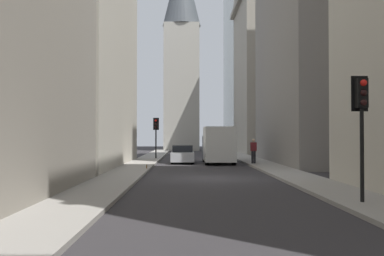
{
  "coord_description": "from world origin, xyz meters",
  "views": [
    {
      "loc": [
        -21.85,
        1.15,
        2.15
      ],
      "look_at": [
        9.94,
        0.69,
        2.74
      ],
      "focal_mm": 40.31,
      "sensor_mm": 36.0,
      "label": 1
    }
  ],
  "objects_px": {
    "delivery_truck": "(218,145)",
    "pedestrian": "(253,150)",
    "sedan_silver": "(183,155)",
    "traffic_light_foreground": "(362,109)",
    "discarded_bottle": "(147,167)",
    "traffic_light_midblock": "(156,129)"
  },
  "relations": [
    {
      "from": "sedan_silver",
      "to": "traffic_light_foreground",
      "type": "distance_m",
      "value": 22.11
    },
    {
      "from": "sedan_silver",
      "to": "traffic_light_midblock",
      "type": "distance_m",
      "value": 5.75
    },
    {
      "from": "sedan_silver",
      "to": "pedestrian",
      "type": "xyz_separation_m",
      "value": [
        -2.7,
        -5.24,
        0.46
      ]
    },
    {
      "from": "sedan_silver",
      "to": "pedestrian",
      "type": "height_order",
      "value": "pedestrian"
    },
    {
      "from": "sedan_silver",
      "to": "delivery_truck",
      "type": "bearing_deg",
      "value": -96.66
    },
    {
      "from": "pedestrian",
      "to": "traffic_light_foreground",
      "type": "bearing_deg",
      "value": -178.78
    },
    {
      "from": "delivery_truck",
      "to": "pedestrian",
      "type": "distance_m",
      "value": 3.42
    },
    {
      "from": "traffic_light_foreground",
      "to": "pedestrian",
      "type": "xyz_separation_m",
      "value": [
        18.56,
        0.4,
        -1.86
      ]
    },
    {
      "from": "traffic_light_foreground",
      "to": "discarded_bottle",
      "type": "height_order",
      "value": "traffic_light_foreground"
    },
    {
      "from": "traffic_light_midblock",
      "to": "delivery_truck",
      "type": "bearing_deg",
      "value": -133.92
    },
    {
      "from": "delivery_truck",
      "to": "sedan_silver",
      "type": "height_order",
      "value": "delivery_truck"
    },
    {
      "from": "delivery_truck",
      "to": "traffic_light_foreground",
      "type": "height_order",
      "value": "traffic_light_foreground"
    },
    {
      "from": "delivery_truck",
      "to": "traffic_light_foreground",
      "type": "xyz_separation_m",
      "value": [
        -20.93,
        -2.84,
        1.53
      ]
    },
    {
      "from": "sedan_silver",
      "to": "discarded_bottle",
      "type": "relative_size",
      "value": 15.93
    },
    {
      "from": "discarded_bottle",
      "to": "sedan_silver",
      "type": "bearing_deg",
      "value": -15.68
    },
    {
      "from": "pedestrian",
      "to": "discarded_bottle",
      "type": "relative_size",
      "value": 6.68
    },
    {
      "from": "delivery_truck",
      "to": "traffic_light_midblock",
      "type": "relative_size",
      "value": 1.76
    },
    {
      "from": "delivery_truck",
      "to": "pedestrian",
      "type": "relative_size",
      "value": 3.58
    },
    {
      "from": "sedan_silver",
      "to": "traffic_light_foreground",
      "type": "height_order",
      "value": "traffic_light_foreground"
    },
    {
      "from": "traffic_light_foreground",
      "to": "discarded_bottle",
      "type": "bearing_deg",
      "value": 29.91
    },
    {
      "from": "traffic_light_midblock",
      "to": "discarded_bottle",
      "type": "height_order",
      "value": "traffic_light_midblock"
    },
    {
      "from": "traffic_light_foreground",
      "to": "pedestrian",
      "type": "distance_m",
      "value": 18.65
    }
  ]
}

